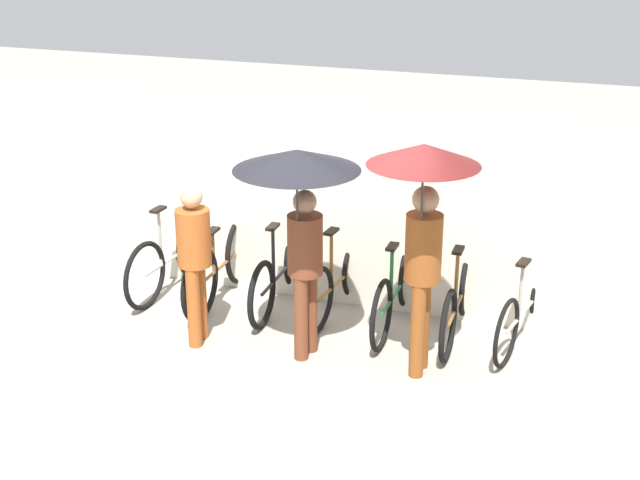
{
  "coord_description": "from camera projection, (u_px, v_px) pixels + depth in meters",
  "views": [
    {
      "loc": [
        2.59,
        -6.32,
        3.99
      ],
      "look_at": [
        0.0,
        1.01,
        1.0
      ],
      "focal_mm": 50.0,
      "sensor_mm": 36.0,
      "label": 1
    }
  ],
  "objects": [
    {
      "name": "parked_bicycle_0",
      "position": [
        171.0,
        257.0,
        9.56
      ],
      "size": [
        0.44,
        1.71,
        1.05
      ],
      "rotation": [
        0.0,
        0.0,
        1.5
      ],
      "color": "black",
      "rests_on": "ground"
    },
    {
      "name": "parked_bicycle_6",
      "position": [
        525.0,
        307.0,
        8.46
      ],
      "size": [
        0.48,
        1.72,
        1.11
      ],
      "rotation": [
        0.0,
        0.0,
        1.4
      ],
      "color": "black",
      "rests_on": "ground"
    },
    {
      "name": "back_wall",
      "position": [
        348.0,
        207.0,
        9.05
      ],
      "size": [
        11.75,
        0.12,
        2.11
      ],
      "color": "beige",
      "rests_on": "ground"
    },
    {
      "name": "parked_bicycle_5",
      "position": [
        458.0,
        301.0,
        8.57
      ],
      "size": [
        0.44,
        1.72,
        0.98
      ],
      "rotation": [
        0.0,
        0.0,
        1.59
      ],
      "color": "black",
      "rests_on": "ground"
    },
    {
      "name": "parked_bicycle_3",
      "position": [
        338.0,
        280.0,
        9.04
      ],
      "size": [
        0.44,
        1.64,
        0.97
      ],
      "rotation": [
        0.0,
        0.0,
        1.48
      ],
      "color": "black",
      "rests_on": "ground"
    },
    {
      "name": "ground_plane",
      "position": [
        282.0,
        385.0,
        7.8
      ],
      "size": [
        30.0,
        30.0,
        0.0
      ],
      "primitive_type": "plane",
      "color": "gray"
    },
    {
      "name": "pedestrian_leading",
      "position": [
        194.0,
        253.0,
        8.25
      ],
      "size": [
        0.32,
        0.32,
        1.57
      ],
      "rotation": [
        0.0,
        0.0,
        3.28
      ],
      "color": "#9E4C1E",
      "rests_on": "ground"
    },
    {
      "name": "pedestrian_center",
      "position": [
        299.0,
        192.0,
        7.67
      ],
      "size": [
        1.11,
        1.11,
        2.01
      ],
      "rotation": [
        0.0,
        0.0,
        2.99
      ],
      "color": "brown",
      "rests_on": "ground"
    },
    {
      "name": "parked_bicycle_4",
      "position": [
        396.0,
        291.0,
        8.77
      ],
      "size": [
        0.44,
        1.75,
        1.09
      ],
      "rotation": [
        0.0,
        0.0,
        1.58
      ],
      "color": "black",
      "rests_on": "ground"
    },
    {
      "name": "parked_bicycle_2",
      "position": [
        280.0,
        273.0,
        9.21
      ],
      "size": [
        0.44,
        1.75,
        0.97
      ],
      "rotation": [
        0.0,
        0.0,
        1.61
      ],
      "color": "black",
      "rests_on": "ground"
    },
    {
      "name": "parked_bicycle_1",
      "position": [
        222.0,
        265.0,
        9.32
      ],
      "size": [
        0.44,
        1.8,
        0.98
      ],
      "rotation": [
        0.0,
        0.0,
        1.58
      ],
      "color": "black",
      "rests_on": "ground"
    },
    {
      "name": "pedestrian_trailing",
      "position": [
        423.0,
        200.0,
        7.37
      ],
      "size": [
        0.94,
        0.94,
        2.15
      ],
      "rotation": [
        0.0,
        0.0,
        3.13
      ],
      "color": "brown",
      "rests_on": "ground"
    }
  ]
}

